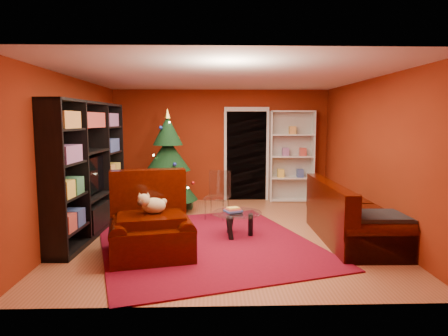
{
  "coord_description": "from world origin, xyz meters",
  "views": [
    {
      "loc": [
        -0.21,
        -6.64,
        1.9
      ],
      "look_at": [
        0.0,
        0.4,
        1.05
      ],
      "focal_mm": 32.0,
      "sensor_mm": 36.0,
      "label": 1
    }
  ],
  "objects_px": {
    "gift_box_green": "(186,202)",
    "white_bookshelf": "(292,156)",
    "rug": "(206,242)",
    "gift_box_teal": "(154,200)",
    "armchair": "(151,223)",
    "sofa": "(354,211)",
    "christmas_tree": "(168,162)",
    "media_unit": "(88,169)",
    "acrylic_chair": "(217,198)",
    "gift_box_red": "(163,197)",
    "dog": "(154,206)",
    "coffee_table": "(237,224)"
  },
  "relations": [
    {
      "from": "gift_box_green",
      "to": "dog",
      "type": "xyz_separation_m",
      "value": [
        -0.25,
        -2.98,
        0.57
      ]
    },
    {
      "from": "white_bookshelf",
      "to": "rug",
      "type": "bearing_deg",
      "value": -118.73
    },
    {
      "from": "coffee_table",
      "to": "acrylic_chair",
      "type": "distance_m",
      "value": 1.23
    },
    {
      "from": "white_bookshelf",
      "to": "sofa",
      "type": "xyz_separation_m",
      "value": [
        0.37,
        -3.13,
        -0.58
      ]
    },
    {
      "from": "armchair",
      "to": "acrylic_chair",
      "type": "xyz_separation_m",
      "value": [
        0.95,
        2.05,
        -0.05
      ]
    },
    {
      "from": "media_unit",
      "to": "acrylic_chair",
      "type": "distance_m",
      "value": 2.42
    },
    {
      "from": "dog",
      "to": "gift_box_red",
      "type": "bearing_deg",
      "value": 82.51
    },
    {
      "from": "media_unit",
      "to": "armchair",
      "type": "xyz_separation_m",
      "value": [
        1.21,
        -1.17,
        -0.62
      ]
    },
    {
      "from": "media_unit",
      "to": "white_bookshelf",
      "type": "xyz_separation_m",
      "value": [
        3.92,
        2.59,
        -0.04
      ]
    },
    {
      "from": "coffee_table",
      "to": "armchair",
      "type": "bearing_deg",
      "value": -145.3
    },
    {
      "from": "sofa",
      "to": "media_unit",
      "type": "bearing_deg",
      "value": 83.67
    },
    {
      "from": "armchair",
      "to": "acrylic_chair",
      "type": "distance_m",
      "value": 2.26
    },
    {
      "from": "acrylic_chair",
      "to": "media_unit",
      "type": "bearing_deg",
      "value": -139.5
    },
    {
      "from": "media_unit",
      "to": "white_bookshelf",
      "type": "distance_m",
      "value": 4.7
    },
    {
      "from": "rug",
      "to": "sofa",
      "type": "relative_size",
      "value": 1.64
    },
    {
      "from": "coffee_table",
      "to": "acrylic_chair",
      "type": "bearing_deg",
      "value": 104.83
    },
    {
      "from": "gift_box_green",
      "to": "acrylic_chair",
      "type": "height_order",
      "value": "acrylic_chair"
    },
    {
      "from": "christmas_tree",
      "to": "sofa",
      "type": "relative_size",
      "value": 0.97
    },
    {
      "from": "dog",
      "to": "coffee_table",
      "type": "xyz_separation_m",
      "value": [
        1.22,
        0.81,
        -0.49
      ]
    },
    {
      "from": "gift_box_teal",
      "to": "gift_box_red",
      "type": "bearing_deg",
      "value": 75.5
    },
    {
      "from": "rug",
      "to": "gift_box_teal",
      "type": "relative_size",
      "value": 11.86
    },
    {
      "from": "armchair",
      "to": "dog",
      "type": "relative_size",
      "value": 3.03
    },
    {
      "from": "christmas_tree",
      "to": "dog",
      "type": "relative_size",
      "value": 5.35
    },
    {
      "from": "rug",
      "to": "acrylic_chair",
      "type": "bearing_deg",
      "value": 82.99
    },
    {
      "from": "christmas_tree",
      "to": "dog",
      "type": "distance_m",
      "value": 2.66
    },
    {
      "from": "christmas_tree",
      "to": "gift_box_teal",
      "type": "relative_size",
      "value": 7.04
    },
    {
      "from": "sofa",
      "to": "gift_box_teal",
      "type": "bearing_deg",
      "value": 54.23
    },
    {
      "from": "gift_box_teal",
      "to": "armchair",
      "type": "xyz_separation_m",
      "value": [
        0.44,
        -3.25,
        0.32
      ]
    },
    {
      "from": "media_unit",
      "to": "white_bookshelf",
      "type": "height_order",
      "value": "media_unit"
    },
    {
      "from": "christmas_tree",
      "to": "armchair",
      "type": "bearing_deg",
      "value": -89.12
    },
    {
      "from": "dog",
      "to": "sofa",
      "type": "bearing_deg",
      "value": -2.14
    },
    {
      "from": "armchair",
      "to": "sofa",
      "type": "relative_size",
      "value": 0.55
    },
    {
      "from": "gift_box_teal",
      "to": "dog",
      "type": "distance_m",
      "value": 3.27
    },
    {
      "from": "rug",
      "to": "christmas_tree",
      "type": "xyz_separation_m",
      "value": [
        -0.81,
        2.15,
        1.03
      ]
    },
    {
      "from": "gift_box_teal",
      "to": "gift_box_red",
      "type": "distance_m",
      "value": 0.55
    },
    {
      "from": "gift_box_red",
      "to": "white_bookshelf",
      "type": "distance_m",
      "value": 3.17
    },
    {
      "from": "rug",
      "to": "gift_box_teal",
      "type": "xyz_separation_m",
      "value": [
        -1.2,
        2.69,
        0.14
      ]
    },
    {
      "from": "armchair",
      "to": "sofa",
      "type": "bearing_deg",
      "value": -1.19
    },
    {
      "from": "sofa",
      "to": "acrylic_chair",
      "type": "height_order",
      "value": "sofa"
    },
    {
      "from": "dog",
      "to": "white_bookshelf",
      "type": "bearing_deg",
      "value": 41.34
    },
    {
      "from": "dog",
      "to": "coffee_table",
      "type": "distance_m",
      "value": 1.55
    },
    {
      "from": "rug",
      "to": "gift_box_teal",
      "type": "height_order",
      "value": "gift_box_teal"
    },
    {
      "from": "sofa",
      "to": "armchair",
      "type": "bearing_deg",
      "value": 102.33
    },
    {
      "from": "gift_box_green",
      "to": "white_bookshelf",
      "type": "bearing_deg",
      "value": 16.44
    },
    {
      "from": "christmas_tree",
      "to": "gift_box_green",
      "type": "relative_size",
      "value": 7.76
    },
    {
      "from": "gift_box_teal",
      "to": "white_bookshelf",
      "type": "bearing_deg",
      "value": 9.14
    },
    {
      "from": "christmas_tree",
      "to": "sofa",
      "type": "height_order",
      "value": "christmas_tree"
    },
    {
      "from": "gift_box_red",
      "to": "armchair",
      "type": "xyz_separation_m",
      "value": [
        0.3,
        -3.78,
        0.37
      ]
    },
    {
      "from": "gift_box_green",
      "to": "sofa",
      "type": "relative_size",
      "value": 0.13
    },
    {
      "from": "rug",
      "to": "christmas_tree",
      "type": "height_order",
      "value": "christmas_tree"
    }
  ]
}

